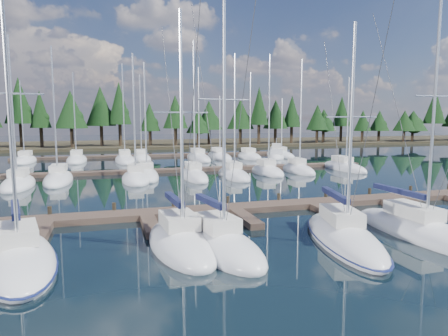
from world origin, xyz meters
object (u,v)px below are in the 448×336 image
object	(u,v)px
main_dock	(235,211)
front_sailboat_4	(343,237)
front_sailboat_5	(418,231)
front_sailboat_1	(19,259)
front_sailboat_2	(181,243)
motor_yacht_right	(276,155)
front_sailboat_3	(220,245)

from	to	relation	value
main_dock	front_sailboat_4	world-z (taller)	front_sailboat_4
main_dock	front_sailboat_5	world-z (taller)	front_sailboat_5
front_sailboat_1	front_sailboat_2	world-z (taller)	front_sailboat_1
front_sailboat_2	front_sailboat_1	bearing A→B (deg)	-177.77
front_sailboat_1	front_sailboat_5	size ratio (longest dim) A/B	0.98
front_sailboat_2	motor_yacht_right	xyz separation A→B (m)	(23.38, 41.31, 0.16)
motor_yacht_right	front_sailboat_3	bearing A→B (deg)	-117.06
front_sailboat_2	motor_yacht_right	world-z (taller)	front_sailboat_2
front_sailboat_3	motor_yacht_right	size ratio (longest dim) A/B	1.63
front_sailboat_1	front_sailboat_3	bearing A→B (deg)	-4.10
front_sailboat_5	main_dock	bearing A→B (deg)	135.83
front_sailboat_1	front_sailboat_4	bearing A→B (deg)	-4.23
front_sailboat_1	front_sailboat_4	distance (m)	15.84
front_sailboat_5	front_sailboat_1	bearing A→B (deg)	176.11
front_sailboat_1	front_sailboat_5	distance (m)	20.47
front_sailboat_3	main_dock	bearing A→B (deg)	66.74
front_sailboat_1	motor_yacht_right	size ratio (longest dim) A/B	1.66
front_sailboat_1	front_sailboat_4	world-z (taller)	front_sailboat_1
front_sailboat_4	motor_yacht_right	distance (m)	45.30
front_sailboat_5	front_sailboat_2	bearing A→B (deg)	172.67
front_sailboat_3	front_sailboat_4	distance (m)	6.64
main_dock	front_sailboat_2	bearing A→B (deg)	-128.08
front_sailboat_5	front_sailboat_3	bearing A→B (deg)	176.27
main_dock	front_sailboat_3	world-z (taller)	front_sailboat_3
front_sailboat_4	front_sailboat_5	world-z (taller)	front_sailboat_5
front_sailboat_2	front_sailboat_5	bearing A→B (deg)	-7.33
front_sailboat_4	front_sailboat_5	distance (m)	4.63
motor_yacht_right	front_sailboat_2	bearing A→B (deg)	-119.51
front_sailboat_1	front_sailboat_5	xyz separation A→B (m)	(20.42, -1.39, 0.01)
front_sailboat_3	front_sailboat_4	world-z (taller)	front_sailboat_3
front_sailboat_3	motor_yacht_right	distance (m)	47.45
front_sailboat_3	motor_yacht_right	xyz separation A→B (m)	(21.58, 42.25, 0.15)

